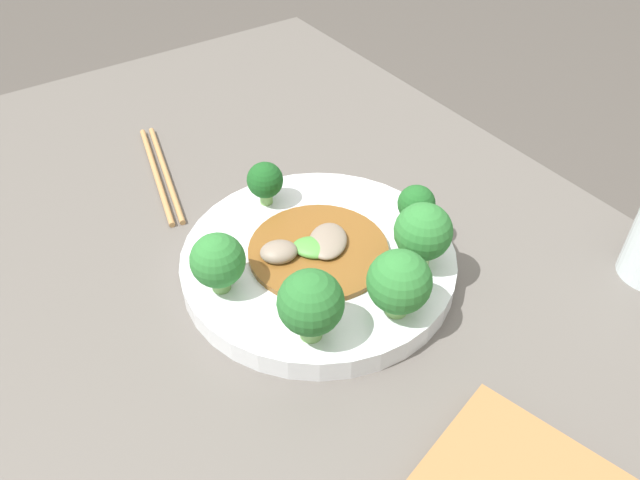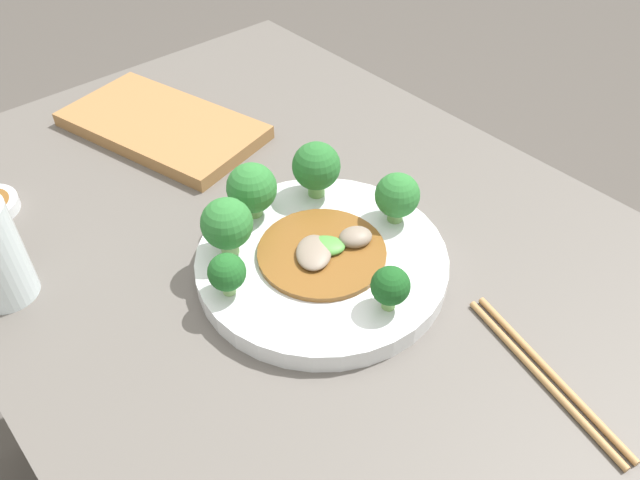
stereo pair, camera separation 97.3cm
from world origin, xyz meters
The scene contains 11 objects.
table centered at (0.00, 0.00, 0.37)m, with size 1.17×0.72×0.74m.
plate centered at (0.00, 0.01, 0.75)m, with size 0.28×0.28×0.02m.
broccoli_north centered at (0.02, 0.12, 0.80)m, with size 0.04×0.04×0.05m.
broccoli_northeast centered at (0.07, 0.09, 0.81)m, with size 0.06×0.06×0.07m.
broccoli_southeast centered at (0.09, -0.05, 0.81)m, with size 0.06×0.06×0.07m.
broccoli_south centered at (-0.01, -0.09, 0.80)m, with size 0.05×0.05×0.06m.
broccoli_west centered at (-0.10, 0.01, 0.80)m, with size 0.04×0.04×0.05m.
broccoli_east centered at (0.11, 0.03, 0.80)m, with size 0.06×0.06×0.07m.
stirfry_center centered at (0.00, 0.01, 0.77)m, with size 0.14×0.14×0.02m.
chopsticks centered at (-0.25, -0.06, 0.75)m, with size 0.21×0.07×0.01m.
cutting_board centered at (0.37, 0.00, 0.75)m, with size 0.33×0.23×0.02m.
Camera 2 is at (-0.38, 0.34, 1.25)m, focal length 35.00 mm.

